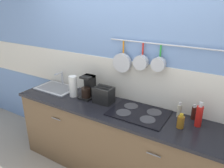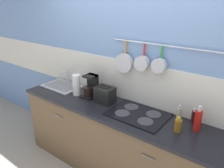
{
  "view_description": "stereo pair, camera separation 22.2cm",
  "coord_description": "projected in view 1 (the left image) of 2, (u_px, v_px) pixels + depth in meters",
  "views": [
    {
      "loc": [
        1.16,
        -1.9,
        2.09
      ],
      "look_at": [
        -0.0,
        0.0,
        1.21
      ],
      "focal_mm": 35.0,
      "sensor_mm": 36.0,
      "label": 1
    },
    {
      "loc": [
        1.34,
        -1.78,
        2.09
      ],
      "look_at": [
        -0.0,
        0.0,
        1.21
      ],
      "focal_mm": 35.0,
      "sensor_mm": 36.0,
      "label": 2
    }
  ],
  "objects": [
    {
      "name": "toaster",
      "position": [
        104.0,
        95.0,
        2.61
      ],
      "size": [
        0.24,
        0.17,
        0.2
      ],
      "color": "black",
      "rests_on": "countertop"
    },
    {
      "name": "bottle_hot_sauce",
      "position": [
        181.0,
        122.0,
        2.1
      ],
      "size": [
        0.07,
        0.07,
        0.15
      ],
      "color": "#8C5919",
      "rests_on": "countertop"
    },
    {
      "name": "bottle_dish_soap",
      "position": [
        199.0,
        116.0,
        2.12
      ],
      "size": [
        0.07,
        0.07,
        0.26
      ],
      "color": "red",
      "rests_on": "countertop"
    },
    {
      "name": "paper_towel_roll",
      "position": [
        73.0,
        86.0,
        2.77
      ],
      "size": [
        0.1,
        0.1,
        0.27
      ],
      "color": "white",
      "rests_on": "countertop"
    },
    {
      "name": "countertop",
      "position": [
        112.0,
        109.0,
        2.51
      ],
      "size": [
        2.55,
        0.58,
        0.03
      ],
      "color": "black",
      "rests_on": "cabinet_base"
    },
    {
      "name": "sink_basin",
      "position": [
        57.0,
        87.0,
        3.04
      ],
      "size": [
        0.54,
        0.36,
        0.21
      ],
      "color": "#B7BABF",
      "rests_on": "countertop"
    },
    {
      "name": "cooktop",
      "position": [
        139.0,
        113.0,
        2.39
      ],
      "size": [
        0.63,
        0.46,
        0.01
      ],
      "color": "black",
      "rests_on": "countertop"
    },
    {
      "name": "bottle_olive_oil",
      "position": [
        194.0,
        113.0,
        2.25
      ],
      "size": [
        0.05,
        0.05,
        0.16
      ],
      "color": "#33140F",
      "rests_on": "countertop"
    },
    {
      "name": "coffee_maker",
      "position": [
        88.0,
        88.0,
        2.74
      ],
      "size": [
        0.16,
        0.2,
        0.29
      ],
      "color": "black",
      "rests_on": "countertop"
    },
    {
      "name": "wall_back",
      "position": [
        126.0,
        70.0,
        2.63
      ],
      "size": [
        7.2,
        0.16,
        2.6
      ],
      "color": "#7293C6",
      "rests_on": "ground_plane"
    },
    {
      "name": "bottle_cooking_wine",
      "position": [
        179.0,
        110.0,
        2.3
      ],
      "size": [
        0.05,
        0.05,
        0.17
      ],
      "color": "#BFB799",
      "rests_on": "countertop"
    },
    {
      "name": "cabinet_base",
      "position": [
        112.0,
        142.0,
        2.68
      ],
      "size": [
        2.51,
        0.56,
        0.88
      ],
      "color": "brown",
      "rests_on": "ground_plane"
    }
  ]
}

